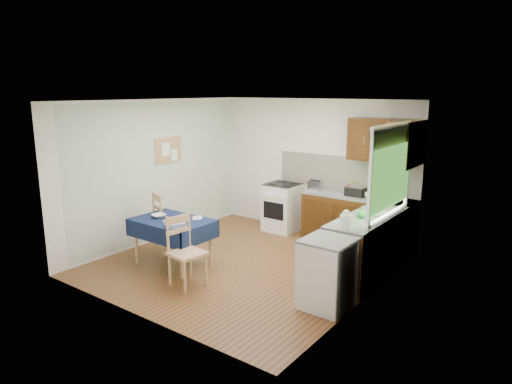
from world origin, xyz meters
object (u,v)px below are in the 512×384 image
Objects in this scene: chair_near at (185,249)px; chair_far at (166,220)px; dish_rack at (374,212)px; kettle at (346,221)px; dining_table at (172,226)px; toaster at (315,185)px; sandwich_press at (356,191)px.

chair_far is at bearing 66.83° from chair_near.
kettle is at bearing -66.63° from dish_rack.
dining_table is 1.21× the size of chair_near.
chair_near is at bearing -151.71° from kettle.
toaster is (0.41, 2.88, 0.46)m from chair_near.
kettle reaches higher than chair_far.
kettle is (2.59, 0.60, 0.40)m from dining_table.
chair_near is (0.69, -0.42, -0.10)m from dining_table.
sandwich_press is 1.14m from dish_rack.
toaster is 0.79m from sandwich_press.
chair_near is at bearing -7.47° from dining_table.
chair_far is at bearing -115.07° from sandwich_press.
dining_table is 2.68m from kettle.
chair_near is 4.11× the size of toaster.
sandwich_press is at bearing 6.87° from toaster.
dining_table is 0.62m from chair_far.
toaster is at bearing -157.14° from sandwich_press.
chair_far is 3.14m from kettle.
chair_far is 3.27× the size of sandwich_press.
chair_near is (1.20, -0.77, -0.02)m from chair_far.
toaster reaches higher than chair_near.
dining_table is at bearing -126.07° from dish_rack.
sandwich_press is (1.20, 2.87, 0.47)m from chair_near.
dish_rack reaches higher than sandwich_press.
kettle reaches higher than dining_table.
chair_far reaches higher than dining_table.
sandwich_press is at bearing 110.66° from kettle.
toaster reaches higher than chair_far.
dish_rack is at bearing 90.21° from kettle.
kettle is (3.10, 0.25, 0.47)m from chair_far.
chair_far is 1.43m from chair_near.
kettle is at bearing -152.62° from chair_far.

